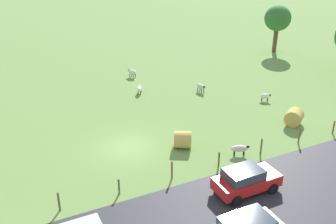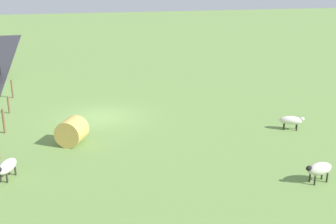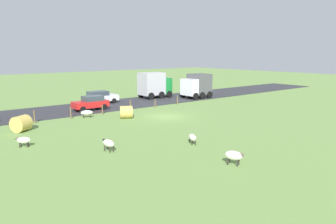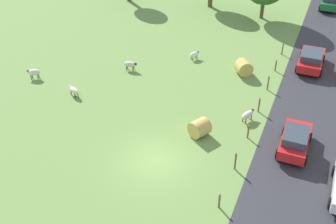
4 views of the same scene
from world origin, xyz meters
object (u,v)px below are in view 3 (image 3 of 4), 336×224
truck_1 (197,85)px  car_2 (100,97)px  sheep_2 (108,143)px  sheep_0 (234,156)px  hay_bale_1 (21,124)px  car_3 (91,103)px  sheep_3 (193,138)px  hay_bale_0 (126,112)px  truck_0 (154,85)px  sheep_1 (87,113)px  sheep_4 (23,140)px

truck_1 → car_2: truck_1 is taller
sheep_2 → car_2: car_2 is taller
sheep_0 → hay_bale_1: 17.94m
truck_1 → car_3: bearing=88.9°
sheep_3 → hay_bale_0: (10.95, -1.15, 0.13)m
truck_0 → hay_bale_1: bearing=114.3°
hay_bale_0 → car_2: bearing=-11.8°
sheep_1 → hay_bale_0: bearing=-131.5°
sheep_0 → car_2: (25.47, -4.28, 0.32)m
truck_0 → car_3: bearing=107.5°
sheep_4 → hay_bale_0: (4.17, -10.79, 0.12)m
car_3 → hay_bale_0: bearing=-172.7°
sheep_4 → car_3: bearing=-43.6°
car_2 → car_3: (-3.56, 2.87, -0.02)m
hay_bale_0 → car_3: car_3 is taller
sheep_1 → sheep_3: size_ratio=1.05×
sheep_0 → truck_0: bearing=-26.9°
sheep_1 → car_2: bearing=-35.2°
sheep_3 → car_3: size_ratio=0.32×
hay_bale_0 → truck_0: (9.94, -10.74, 1.33)m
hay_bale_0 → hay_bale_1: hay_bale_1 is taller
sheep_1 → hay_bale_0: hay_bale_0 is taller
sheep_2 → hay_bale_1: size_ratio=0.92×
car_2 → sheep_0: bearing=170.5°
sheep_4 → hay_bale_0: size_ratio=0.82×
sheep_1 → car_2: size_ratio=0.30×
sheep_4 → sheep_0: bearing=-143.1°
sheep_1 → sheep_4: (-6.84, 7.77, -0.03)m
car_2 → car_3: bearing=141.1°
sheep_4 → car_2: car_2 is taller
sheep_3 → truck_1: bearing=-44.3°
hay_bale_1 → car_2: 14.90m
hay_bale_0 → truck_1: size_ratio=0.32×
sheep_0 → sheep_3: size_ratio=0.96×
hay_bale_1 → car_3: 10.50m
sheep_2 → hay_bale_1: hay_bale_1 is taller
truck_1 → car_2: 13.90m
hay_bale_1 → truck_0: (9.24, -20.42, 1.28)m
truck_0 → car_3: size_ratio=1.14×
sheep_0 → hay_bale_0: 15.76m
hay_bale_1 → car_3: bearing=-57.7°
sheep_0 → hay_bale_1: (16.31, 7.47, 0.09)m
hay_bale_0 → car_3: (6.31, 0.81, 0.26)m
sheep_0 → sheep_1: (18.27, 0.81, -0.06)m
sheep_3 → hay_bale_1: 14.45m
hay_bale_1 → sheep_1: bearing=-73.5°
sheep_0 → truck_0: size_ratio=0.27×
sheep_0 → car_3: 21.96m
sheep_3 → car_3: bearing=-1.1°
truck_0 → sheep_3: bearing=150.4°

